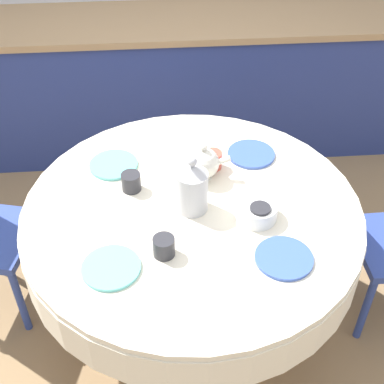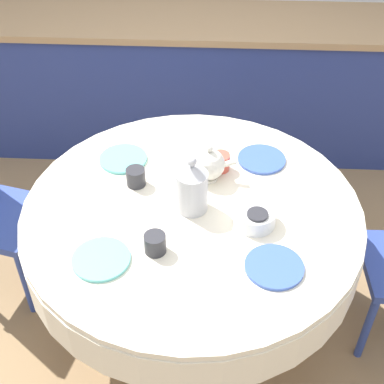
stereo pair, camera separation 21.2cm
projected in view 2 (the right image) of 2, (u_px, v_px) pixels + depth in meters
The scene contains 14 objects.
ground_plane at pixel (192, 319), 2.67m from camera, with size 12.00×12.00×0.00m, color #8E704C.
kitchen_counter at pixel (204, 83), 3.56m from camera, with size 3.24×0.64×0.90m.
dining_table at pixel (192, 228), 2.26m from camera, with size 1.40×1.40×0.76m.
plate_near_left at pixel (101, 259), 1.95m from camera, with size 0.22×0.22×0.01m, color #60BCB7.
cup_near_left at pixel (155, 243), 1.97m from camera, with size 0.08×0.08×0.08m, color #28282D.
plate_near_right at pixel (274, 267), 1.92m from camera, with size 0.22×0.22×0.01m, color #3856AD.
cup_near_right at pixel (257, 221), 2.06m from camera, with size 0.08×0.08×0.08m, color #28282D.
plate_far_left at pixel (123, 159), 2.41m from camera, with size 0.22×0.22×0.01m, color #60BCB7.
cup_far_left at pixel (136, 177), 2.26m from camera, with size 0.08×0.08×0.08m, color #28282D.
plate_far_right at pixel (262, 159), 2.41m from camera, with size 0.22×0.22×0.01m, color #3856AD.
cup_far_right at pixel (220, 162), 2.34m from camera, with size 0.08×0.08×0.08m, color #CC4C3D.
coffee_carafe at pixel (192, 188), 2.10m from camera, with size 0.13×0.13×0.26m.
teapot at pixel (209, 164), 2.26m from camera, with size 0.19×0.14×0.18m.
fruit_bowl at pixel (255, 217), 2.08m from camera, with size 0.17×0.17×0.07m, color silver.
Camera 2 is at (0.08, -1.61, 2.23)m, focal length 50.00 mm.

